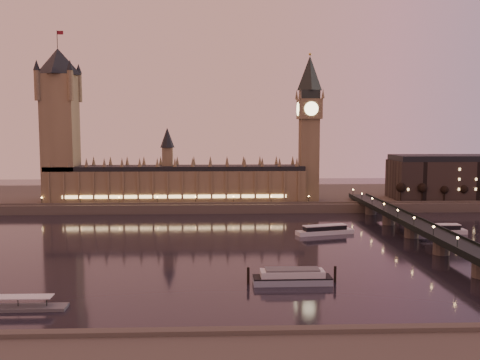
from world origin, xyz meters
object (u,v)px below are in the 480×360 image
object	(u,v)px
moored_barge	(292,277)
pontoon_pier	(6,306)
cruise_boat_a	(325,230)
cruise_boat_b	(440,229)

from	to	relation	value
moored_barge	pontoon_pier	xyz separation A→B (m)	(-95.35, -24.51, -1.51)
cruise_boat_a	pontoon_pier	distance (m)	171.43
cruise_boat_b	moored_barge	world-z (taller)	moored_barge
cruise_boat_a	moored_barge	xyz separation A→B (m)	(-30.56, -91.83, 0.35)
moored_barge	pontoon_pier	distance (m)	98.46
moored_barge	pontoon_pier	world-z (taller)	pontoon_pier
cruise_boat_a	cruise_boat_b	bearing A→B (deg)	-14.99
cruise_boat_b	moored_barge	xyz separation A→B (m)	(-94.08, -91.38, 0.30)
cruise_boat_b	moored_barge	distance (m)	131.15
cruise_boat_a	pontoon_pier	xyz separation A→B (m)	(-125.91, -116.34, -1.17)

